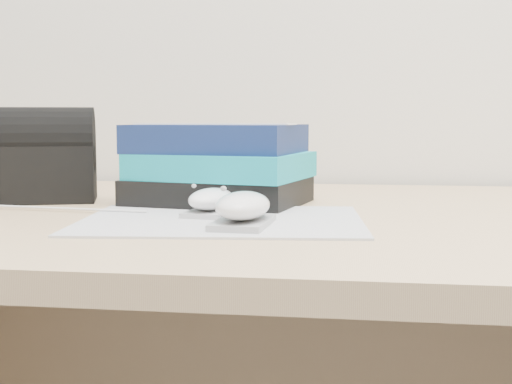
# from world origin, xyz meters

# --- Properties ---
(desk) EXTENTS (1.60, 0.80, 0.73)m
(desk) POSITION_xyz_m (0.00, 1.64, 0.50)
(desk) COLOR tan
(desk) RESTS_ON ground
(mousepad) EXTENTS (0.36, 0.29, 0.00)m
(mousepad) POSITION_xyz_m (-0.12, 1.47, 0.73)
(mousepad) COLOR #94959C
(mousepad) RESTS_ON desk
(mouse_rear) EXTENTS (0.06, 0.10, 0.04)m
(mouse_rear) POSITION_xyz_m (-0.15, 1.51, 0.75)
(mouse_rear) COLOR #ABABAE
(mouse_rear) RESTS_ON mousepad
(mouse_front) EXTENTS (0.06, 0.11, 0.04)m
(mouse_front) POSITION_xyz_m (-0.09, 1.43, 0.75)
(mouse_front) COLOR #9A9A9C
(mouse_front) RESTS_ON mousepad
(usb_cable) EXTENTS (0.23, 0.03, 0.00)m
(usb_cable) POSITION_xyz_m (-0.34, 1.53, 0.73)
(usb_cable) COLOR silver
(usb_cable) RESTS_ON mousepad
(book_stack) EXTENTS (0.27, 0.23, 0.12)m
(book_stack) POSITION_xyz_m (-0.16, 1.64, 0.79)
(book_stack) COLOR black
(book_stack) RESTS_ON desk
(pouch) EXTENTS (0.17, 0.14, 0.14)m
(pouch) POSITION_xyz_m (-0.42, 1.64, 0.80)
(pouch) COLOR black
(pouch) RESTS_ON desk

